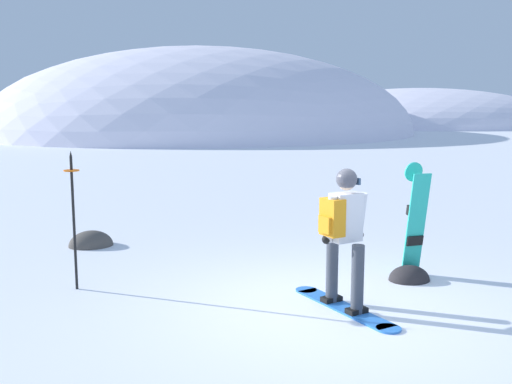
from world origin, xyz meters
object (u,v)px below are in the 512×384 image
(snowboarder_main, at_px, (343,235))
(piste_marker_near, at_px, (73,211))
(spare_snowboard, at_px, (415,219))
(rock_dark, at_px, (409,280))
(rock_mid, at_px, (91,246))

(snowboarder_main, distance_m, piste_marker_near, 3.53)
(piste_marker_near, bearing_deg, snowboarder_main, -30.83)
(spare_snowboard, relative_size, piste_marker_near, 0.88)
(snowboarder_main, relative_size, rock_dark, 3.04)
(spare_snowboard, distance_m, rock_mid, 5.50)
(rock_dark, bearing_deg, spare_snowboard, 41.94)
(rock_dark, bearing_deg, snowboarder_main, -151.62)
(spare_snowboard, height_order, rock_dark, spare_snowboard)
(piste_marker_near, height_order, rock_mid, piste_marker_near)
(spare_snowboard, height_order, piste_marker_near, piste_marker_near)
(piste_marker_near, bearing_deg, rock_dark, -13.08)
(spare_snowboard, distance_m, piste_marker_near, 4.70)
(rock_dark, relative_size, rock_mid, 0.78)
(snowboarder_main, distance_m, rock_dark, 1.87)
(snowboarder_main, distance_m, rock_mid, 5.11)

